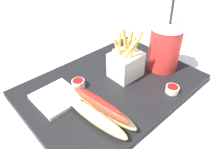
{
  "coord_description": "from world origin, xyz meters",
  "views": [
    {
      "loc": [
        -0.31,
        -0.34,
        0.39
      ],
      "look_at": [
        0.0,
        0.0,
        0.05
      ],
      "focal_mm": 33.88,
      "sensor_mm": 36.0,
      "label": 1
    }
  ],
  "objects": [
    {
      "name": "ketchup_cup_1",
      "position": [
        -0.08,
        0.05,
        0.03
      ],
      "size": [
        0.03,
        0.03,
        0.02
      ],
      "color": "white",
      "rests_on": "food_tray"
    },
    {
      "name": "ketchup_cup_3",
      "position": [
        0.11,
        0.09,
        0.03
      ],
      "size": [
        0.04,
        0.04,
        0.02
      ],
      "color": "white",
      "rests_on": "food_tray"
    },
    {
      "name": "ground_plane",
      "position": [
        0.0,
        0.0,
        -0.01
      ],
      "size": [
        2.4,
        2.4,
        0.02
      ],
      "primitive_type": "cube",
      "color": "silver"
    },
    {
      "name": "ketchup_cup_2",
      "position": [
        0.09,
        -0.14,
        0.03
      ],
      "size": [
        0.03,
        0.03,
        0.02
      ],
      "color": "white",
      "rests_on": "food_tray"
    },
    {
      "name": "napkin_stack",
      "position": [
        -0.15,
        0.05,
        0.03
      ],
      "size": [
        0.11,
        0.11,
        0.01
      ],
      "primitive_type": "cube",
      "rotation": [
        0.0,
        0.0,
        0.02
      ],
      "color": "white",
      "rests_on": "food_tray"
    },
    {
      "name": "soda_cup",
      "position": [
        0.17,
        -0.05,
        0.09
      ],
      "size": [
        0.09,
        0.09,
        0.22
      ],
      "color": "red",
      "rests_on": "food_tray"
    },
    {
      "name": "food_tray",
      "position": [
        0.0,
        0.0,
        0.01
      ],
      "size": [
        0.48,
        0.34,
        0.02
      ],
      "primitive_type": "cube",
      "color": "black",
      "rests_on": "ground_plane"
    },
    {
      "name": "fries_basket",
      "position": [
        0.05,
        0.0,
        0.06
      ],
      "size": [
        0.08,
        0.08,
        0.15
      ],
      "color": "white",
      "rests_on": "food_tray"
    },
    {
      "name": "hot_dog_1",
      "position": [
        -0.11,
        -0.07,
        0.04
      ],
      "size": [
        0.08,
        0.19,
        0.06
      ],
      "color": "#E5C689",
      "rests_on": "food_tray"
    }
  ]
}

